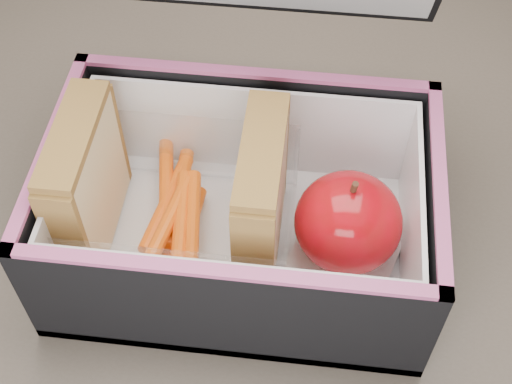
# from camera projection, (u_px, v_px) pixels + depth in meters

# --- Properties ---
(kitchen_table) EXTENTS (1.20, 0.80, 0.75)m
(kitchen_table) POSITION_uv_depth(u_px,v_px,m) (308.00, 339.00, 0.63)
(kitchen_table) COLOR #5F5449
(kitchen_table) RESTS_ON ground
(lunch_bag) EXTENTS (0.28, 0.27, 0.27)m
(lunch_bag) POSITION_uv_depth(u_px,v_px,m) (242.00, 199.00, 0.54)
(lunch_bag) COLOR black
(lunch_bag) RESTS_ON kitchen_table
(plastic_tub) EXTENTS (0.18, 0.13, 0.07)m
(plastic_tub) POSITION_uv_depth(u_px,v_px,m) (176.00, 209.00, 0.55)
(plastic_tub) COLOR white
(plastic_tub) RESTS_ON lunch_bag
(sandwich_left) EXTENTS (0.03, 0.10, 0.11)m
(sandwich_left) POSITION_uv_depth(u_px,v_px,m) (86.00, 183.00, 0.53)
(sandwich_left) COLOR beige
(sandwich_left) RESTS_ON plastic_tub
(sandwich_right) EXTENTS (0.03, 0.10, 0.12)m
(sandwich_right) POSITION_uv_depth(u_px,v_px,m) (261.00, 198.00, 0.52)
(sandwich_right) COLOR beige
(sandwich_right) RESTS_ON plastic_tub
(carrot_sticks) EXTENTS (0.06, 0.16, 0.03)m
(carrot_sticks) POSITION_uv_depth(u_px,v_px,m) (174.00, 220.00, 0.56)
(carrot_sticks) COLOR #F2591D
(carrot_sticks) RESTS_ON plastic_tub
(paper_napkin) EXTENTS (0.10, 0.10, 0.01)m
(paper_napkin) POSITION_uv_depth(u_px,v_px,m) (348.00, 248.00, 0.56)
(paper_napkin) COLOR white
(paper_napkin) RESTS_ON lunch_bag
(red_apple) EXTENTS (0.10, 0.10, 0.09)m
(red_apple) POSITION_uv_depth(u_px,v_px,m) (348.00, 222.00, 0.53)
(red_apple) COLOR #9A100E
(red_apple) RESTS_ON paper_napkin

